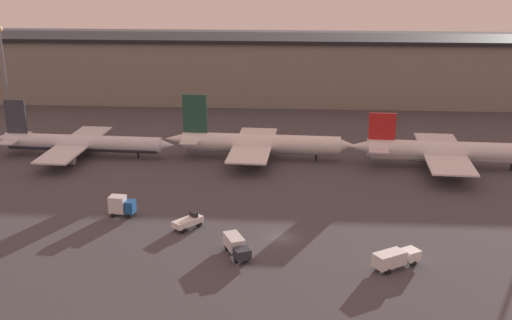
% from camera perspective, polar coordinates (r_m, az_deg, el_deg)
% --- Properties ---
extents(ground, '(600.00, 600.00, 0.00)m').
position_cam_1_polar(ground, '(108.82, 2.31, -6.89)').
color(ground, '#423F44').
extents(terminal_building, '(233.79, 21.91, 20.68)m').
position_cam_1_polar(terminal_building, '(204.62, 3.05, 8.04)').
color(terminal_building, gray).
rests_on(terminal_building, ground).
extents(airplane_0, '(44.78, 30.71, 13.18)m').
position_cam_1_polar(airplane_0, '(155.57, -15.34, 1.46)').
color(airplane_0, silver).
rests_on(airplane_0, ground).
extents(airplane_1, '(44.71, 28.79, 14.84)m').
position_cam_1_polar(airplane_1, '(148.01, 0.24, 1.47)').
color(airplane_1, white).
rests_on(airplane_1, ground).
extents(airplane_2, '(45.60, 31.19, 12.14)m').
position_cam_1_polar(airplane_2, '(147.85, 16.88, 0.69)').
color(airplane_2, silver).
rests_on(airplane_2, ground).
extents(service_vehicle_1, '(5.13, 7.62, 2.76)m').
position_cam_1_polar(service_vehicle_1, '(102.35, -1.77, -7.58)').
color(service_vehicle_1, '#282D38').
rests_on(service_vehicle_1, ground).
extents(service_vehicle_2, '(4.74, 2.70, 3.79)m').
position_cam_1_polar(service_vehicle_2, '(119.00, -11.90, -3.97)').
color(service_vehicle_2, '#195199').
rests_on(service_vehicle_2, ground).
extents(service_vehicle_3, '(5.31, 5.70, 2.58)m').
position_cam_1_polar(service_vehicle_3, '(112.33, -6.05, -5.48)').
color(service_vehicle_3, white).
rests_on(service_vehicle_3, ground).
extents(service_vehicle_5, '(7.97, 6.41, 2.82)m').
position_cam_1_polar(service_vehicle_5, '(100.48, 12.27, -8.51)').
color(service_vehicle_5, white).
rests_on(service_vehicle_5, ground).
extents(lamp_post_0, '(1.80, 1.80, 28.14)m').
position_cam_1_polar(lamp_post_0, '(177.97, -21.52, 7.67)').
color(lamp_post_0, slate).
rests_on(lamp_post_0, ground).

